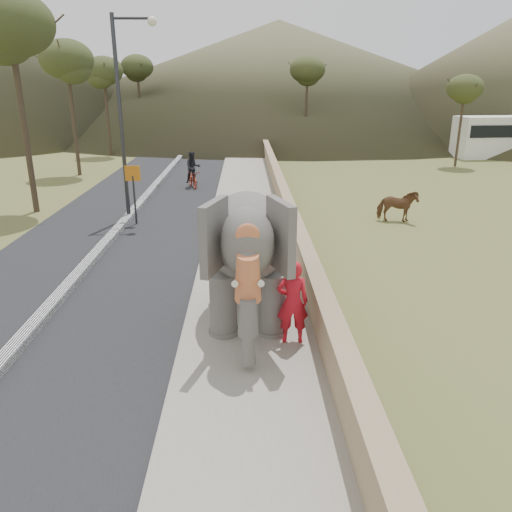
{
  "coord_description": "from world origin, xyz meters",
  "views": [
    {
      "loc": [
        -0.05,
        -7.07,
        5.48
      ],
      "look_at": [
        0.2,
        3.82,
        1.7
      ],
      "focal_mm": 35.0,
      "sensor_mm": 36.0,
      "label": 1
    }
  ],
  "objects_px": {
    "lamppost": "(127,100)",
    "elephant_and_man": "(248,254)",
    "cow": "(397,206)",
    "motorcyclist": "(193,173)"
  },
  "relations": [
    {
      "from": "lamppost",
      "to": "elephant_and_man",
      "type": "height_order",
      "value": "lamppost"
    },
    {
      "from": "cow",
      "to": "elephant_and_man",
      "type": "relative_size",
      "value": 0.37
    },
    {
      "from": "lamppost",
      "to": "motorcyclist",
      "type": "bearing_deg",
      "value": 75.11
    },
    {
      "from": "cow",
      "to": "motorcyclist",
      "type": "distance_m",
      "value": 11.85
    },
    {
      "from": "cow",
      "to": "motorcyclist",
      "type": "xyz_separation_m",
      "value": [
        -9.16,
        7.51,
        0.11
      ]
    },
    {
      "from": "elephant_and_man",
      "to": "cow",
      "type": "bearing_deg",
      "value": 55.18
    },
    {
      "from": "elephant_and_man",
      "to": "motorcyclist",
      "type": "distance_m",
      "value": 16.77
    },
    {
      "from": "elephant_and_man",
      "to": "lamppost",
      "type": "bearing_deg",
      "value": 115.79
    },
    {
      "from": "elephant_and_man",
      "to": "motorcyclist",
      "type": "bearing_deg",
      "value": 100.03
    },
    {
      "from": "cow",
      "to": "elephant_and_man",
      "type": "height_order",
      "value": "elephant_and_man"
    }
  ]
}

